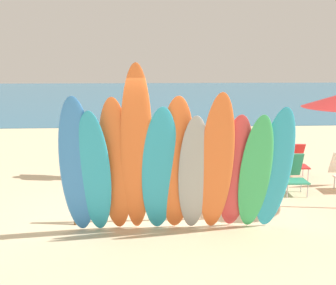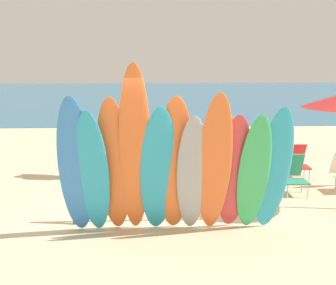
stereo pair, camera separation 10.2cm
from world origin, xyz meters
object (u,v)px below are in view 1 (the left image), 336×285
object	(u,v)px
surfboard_orange_2	(116,168)
surfboard_red_8	(235,174)
surfboard_rack	(174,193)
surfboard_green_9	(255,175)
surfboard_teal_4	(160,171)
surfboard_orange_3	(136,153)
surfboard_orange_5	(176,166)
surfboard_teal_1	(95,175)
beachgoer_by_water	(223,133)
beachgoer_midbeach	(84,142)
surfboard_blue_0	(78,169)
surfboard_grey_6	(194,175)
surfboard_teal_10	(275,171)
surfboard_orange_7	(216,166)
beach_chair_blue	(292,173)
beach_chair_striped	(295,159)

from	to	relation	value
surfboard_orange_2	surfboard_red_8	size ratio (longest dim) A/B	1.12
surfboard_rack	surfboard_green_9	distance (m)	1.44
surfboard_teal_4	surfboard_red_8	xyz separation A→B (m)	(1.18, 0.01, -0.06)
surfboard_orange_3	surfboard_orange_5	size ratio (longest dim) A/B	1.22
surfboard_teal_1	surfboard_orange_5	distance (m)	1.25
surfboard_green_9	beachgoer_by_water	world-z (taller)	surfboard_green_9
surfboard_teal_1	beachgoer_midbeach	size ratio (longest dim) A/B	1.40
surfboard_teal_1	surfboard_blue_0	bearing A→B (deg)	-172.71
surfboard_green_9	beachgoer_by_water	distance (m)	4.53
beachgoer_by_water	surfboard_grey_6	bearing A→B (deg)	124.02
surfboard_orange_3	surfboard_teal_10	bearing A→B (deg)	-0.43
surfboard_orange_3	surfboard_green_9	world-z (taller)	surfboard_orange_3
surfboard_grey_6	surfboard_orange_7	bearing A→B (deg)	-11.31
surfboard_orange_5	surfboard_orange_7	distance (m)	0.62
beach_chair_blue	surfboard_red_8	bearing A→B (deg)	-127.99
surfboard_rack	surfboard_orange_5	bearing A→B (deg)	-90.34
surfboard_red_8	beach_chair_striped	size ratio (longest dim) A/B	2.62
surfboard_orange_3	surfboard_teal_10	xyz separation A→B (m)	(2.15, 0.05, -0.31)
surfboard_teal_1	beach_chair_striped	bearing A→B (deg)	39.82
surfboard_orange_5	surfboard_teal_10	size ratio (longest dim) A/B	1.07
surfboard_orange_5	beachgoer_by_water	world-z (taller)	surfboard_orange_5
surfboard_orange_2	beach_chair_blue	world-z (taller)	surfboard_orange_2
beach_chair_blue	surfboard_orange_2	bearing A→B (deg)	-148.30
surfboard_teal_10	surfboard_orange_3	bearing A→B (deg)	179.32
surfboard_teal_1	beach_chair_blue	size ratio (longest dim) A/B	2.64
surfboard_teal_1	surfboard_orange_2	world-z (taller)	surfboard_orange_2
surfboard_orange_2	surfboard_teal_1	bearing A→B (deg)	-162.69
beachgoer_midbeach	surfboard_grey_6	bearing A→B (deg)	-177.65
surfboard_orange_3	surfboard_orange_7	bearing A→B (deg)	-2.66
surfboard_orange_3	surfboard_teal_4	size ratio (longest dim) A/B	1.30
surfboard_teal_1	surfboard_orange_7	distance (m)	1.86
surfboard_orange_3	beach_chair_blue	bearing A→B (deg)	31.79
surfboard_teal_1	surfboard_orange_3	size ratio (longest dim) A/B	0.77
surfboard_orange_2	surfboard_red_8	distance (m)	1.87
surfboard_orange_3	beachgoer_by_water	xyz separation A→B (m)	(2.22, 4.53, -0.46)
surfboard_orange_3	beachgoer_midbeach	size ratio (longest dim) A/B	1.83
beachgoer_midbeach	beach_chair_striped	size ratio (longest dim) A/B	1.97
surfboard_orange_3	beach_chair_striped	world-z (taller)	surfboard_orange_3
surfboard_teal_1	surfboard_grey_6	world-z (taller)	surfboard_teal_1
surfboard_orange_3	beach_chair_striped	xyz separation A→B (m)	(3.76, 3.37, -0.94)
surfboard_rack	surfboard_grey_6	size ratio (longest dim) A/B	1.67
surfboard_orange_2	surfboard_orange_3	size ratio (longest dim) A/B	0.82
surfboard_orange_2	beachgoer_midbeach	xyz separation A→B (m)	(-0.94, 3.37, -0.22)
surfboard_grey_6	surfboard_green_9	xyz separation A→B (m)	(0.95, -0.04, 0.01)
surfboard_orange_5	surfboard_red_8	size ratio (longest dim) A/B	1.12
surfboard_teal_10	beachgoer_midbeach	distance (m)	4.84
beachgoer_midbeach	beach_chair_blue	size ratio (longest dim) A/B	1.89
surfboard_rack	beach_chair_blue	size ratio (longest dim) A/B	4.17
surfboard_red_8	beach_chair_blue	world-z (taller)	surfboard_red_8
beachgoer_by_water	surfboard_teal_4	bearing A→B (deg)	117.91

